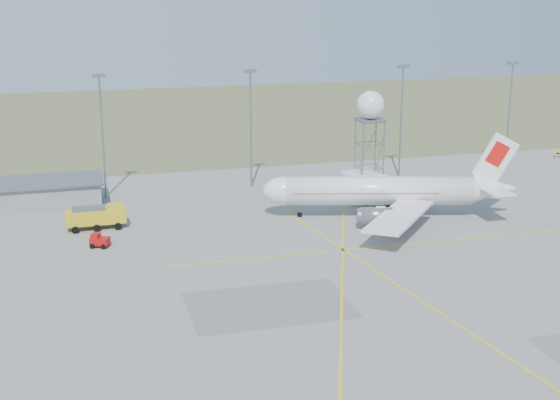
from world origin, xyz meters
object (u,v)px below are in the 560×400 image
object	(u,v)px
airliner_main	(383,191)
fire_truck	(97,218)
radar_tower	(370,135)
baggage_tug	(100,242)

from	to	relation	value
airliner_main	fire_truck	distance (m)	42.79
radar_tower	airliner_main	bearing A→B (deg)	-103.69
airliner_main	radar_tower	distance (m)	16.80
airliner_main	radar_tower	bearing A→B (deg)	-88.93
airliner_main	radar_tower	size ratio (longest dim) A/B	2.23
fire_truck	baggage_tug	bearing A→B (deg)	-92.23
radar_tower	baggage_tug	xyz separation A→B (m)	(-46.27, -18.38, -8.89)
baggage_tug	airliner_main	bearing A→B (deg)	28.57
airliner_main	fire_truck	world-z (taller)	airliner_main
radar_tower	fire_truck	world-z (taller)	radar_tower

